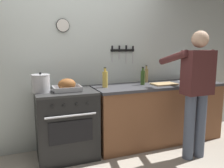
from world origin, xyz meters
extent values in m
cube|color=silver|center=(0.00, 1.35, 1.30)|extent=(6.00, 0.10, 2.60)
cube|color=black|center=(0.73, 1.29, 1.40)|extent=(0.39, 0.02, 0.04)
cube|color=silver|center=(0.55, 1.28, 1.30)|extent=(0.01, 0.00, 0.16)
cube|color=black|center=(0.55, 1.28, 1.43)|extent=(0.02, 0.02, 0.09)
cube|color=silver|center=(0.67, 1.28, 1.33)|extent=(0.02, 0.00, 0.11)
cube|color=black|center=(0.67, 1.28, 1.43)|extent=(0.02, 0.02, 0.09)
cube|color=silver|center=(0.78, 1.28, 1.29)|extent=(0.01, 0.00, 0.18)
cube|color=black|center=(0.78, 1.28, 1.43)|extent=(0.02, 0.02, 0.10)
cube|color=silver|center=(0.90, 1.28, 1.29)|extent=(0.01, 0.00, 0.18)
cube|color=black|center=(0.90, 1.28, 1.43)|extent=(0.02, 0.02, 0.09)
cylinder|color=white|center=(-0.17, 1.28, 1.75)|extent=(0.17, 0.02, 0.17)
torus|color=black|center=(-0.17, 1.28, 1.75)|extent=(0.18, 0.02, 0.18)
cube|color=brown|center=(1.20, 0.99, 0.43)|extent=(2.00, 0.62, 0.86)
cube|color=#3D3D42|center=(1.20, 0.99, 0.88)|extent=(2.03, 0.65, 0.04)
cube|color=#B2B5B7|center=(1.88, 1.01, 0.84)|extent=(0.44, 0.36, 0.11)
cube|color=black|center=(-0.22, 0.99, 0.43)|extent=(0.76, 0.62, 0.87)
cube|color=black|center=(-0.22, 0.67, 0.45)|extent=(0.53, 0.01, 0.28)
cube|color=#2D2D2D|center=(-0.22, 0.99, 0.89)|extent=(0.76, 0.62, 0.03)
cylinder|color=black|center=(-0.43, 0.67, 0.78)|extent=(0.04, 0.02, 0.04)
cylinder|color=black|center=(-0.30, 0.67, 0.78)|extent=(0.04, 0.02, 0.04)
cylinder|color=black|center=(-0.14, 0.67, 0.78)|extent=(0.04, 0.02, 0.04)
cylinder|color=black|center=(-0.01, 0.67, 0.78)|extent=(0.04, 0.02, 0.04)
cylinder|color=silver|center=(-0.22, 0.65, 0.66)|extent=(0.61, 0.02, 0.02)
cylinder|color=#4C566B|center=(1.25, 0.33, 0.43)|extent=(0.14, 0.14, 0.86)
cylinder|color=#4C566B|center=(1.43, 0.33, 0.43)|extent=(0.14, 0.14, 0.86)
cube|color=#4C2323|center=(1.34, 0.33, 1.14)|extent=(0.38, 0.22, 0.56)
sphere|color=tan|center=(1.34, 0.33, 1.55)|extent=(0.21, 0.21, 0.21)
cylinder|color=#4C2323|center=(1.13, 0.57, 1.32)|extent=(0.09, 0.55, 0.22)
cylinder|color=#4C2323|center=(1.55, 0.57, 1.32)|extent=(0.09, 0.55, 0.22)
cube|color=#B7B7BC|center=(-0.20, 0.94, 0.91)|extent=(0.34, 0.25, 0.01)
cube|color=#B7B7BC|center=(-0.20, 0.81, 0.94)|extent=(0.34, 0.01, 0.05)
cube|color=#B7B7BC|center=(-0.20, 1.06, 0.94)|extent=(0.34, 0.01, 0.05)
cube|color=#B7B7BC|center=(-0.37, 0.94, 0.94)|extent=(0.01, 0.25, 0.05)
cube|color=#B7B7BC|center=(-0.03, 0.94, 0.94)|extent=(0.01, 0.25, 0.05)
ellipsoid|color=brown|center=(-0.20, 0.94, 0.99)|extent=(0.23, 0.16, 0.15)
cylinder|color=#B7B7BC|center=(-0.52, 0.99, 1.01)|extent=(0.22, 0.22, 0.21)
cylinder|color=#B2B2B7|center=(-0.52, 0.99, 1.12)|extent=(0.23, 0.23, 0.01)
sphere|color=black|center=(-0.52, 0.99, 1.14)|extent=(0.03, 0.03, 0.03)
cube|color=tan|center=(1.25, 0.92, 0.91)|extent=(0.36, 0.24, 0.02)
cylinder|color=#385623|center=(0.94, 1.03, 1.00)|extent=(0.06, 0.06, 0.21)
cylinder|color=#385623|center=(0.94, 1.03, 1.13)|extent=(0.03, 0.03, 0.05)
cylinder|color=black|center=(0.94, 1.03, 1.16)|extent=(0.03, 0.03, 0.01)
cylinder|color=gold|center=(0.35, 1.03, 1.01)|extent=(0.08, 0.08, 0.22)
cylinder|color=gold|center=(0.35, 1.03, 1.14)|extent=(0.03, 0.03, 0.05)
cylinder|color=black|center=(0.35, 1.03, 1.18)|extent=(0.04, 0.04, 0.01)
cylinder|color=#997F4C|center=(1.10, 1.20, 1.01)|extent=(0.06, 0.06, 0.21)
cylinder|color=#997F4C|center=(1.10, 1.20, 1.14)|extent=(0.03, 0.03, 0.05)
cylinder|color=black|center=(1.10, 1.20, 1.17)|extent=(0.03, 0.03, 0.01)
camera|label=1|loc=(-0.73, -1.97, 1.48)|focal=37.08mm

